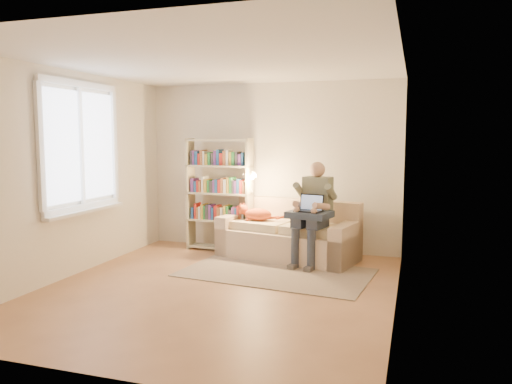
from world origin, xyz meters
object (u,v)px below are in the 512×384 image
(bookshelf, at_px, (219,189))
(laptop, at_px, (309,207))
(sofa, at_px, (289,237))
(cat, at_px, (256,214))
(person, at_px, (314,207))

(bookshelf, bearing_deg, laptop, -16.80)
(sofa, xyz_separation_m, bookshelf, (-1.15, 0.16, 0.66))
(bookshelf, bearing_deg, sofa, -5.79)
(cat, relative_size, bookshelf, 0.36)
(person, height_order, laptop, person)
(person, relative_size, bookshelf, 0.82)
(sofa, xyz_separation_m, laptop, (0.37, -0.36, 0.51))
(sofa, relative_size, person, 1.48)
(cat, bearing_deg, bookshelf, 176.58)
(cat, height_order, laptop, laptop)
(person, relative_size, cat, 2.24)
(sofa, distance_m, person, 0.69)
(person, bearing_deg, laptop, -94.08)
(person, bearing_deg, bookshelf, 177.64)
(laptop, bearing_deg, sofa, 147.93)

